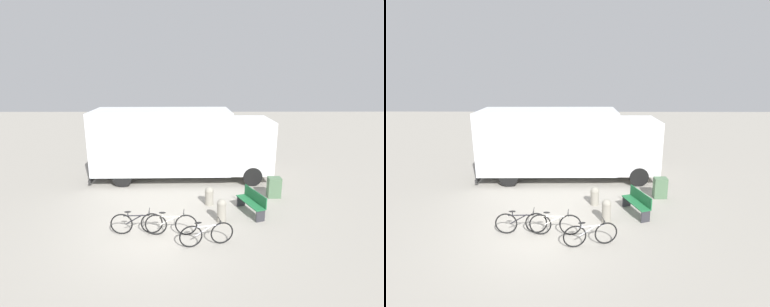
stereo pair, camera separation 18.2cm
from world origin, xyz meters
TOP-DOWN VIEW (x-y plane):
  - ground_plane at (0.00, 0.00)m, footprint 60.00×60.00m
  - delivery_truck at (0.55, 5.38)m, footprint 8.41×2.64m
  - park_bench at (3.31, 1.55)m, footprint 0.87×1.50m
  - bicycle_near at (-0.65, 0.12)m, footprint 1.66×0.44m
  - bicycle_middle at (0.44, 0.04)m, footprint 1.66×0.44m
  - bicycle_far at (1.54, -0.56)m, footprint 1.64×0.50m
  - bollard_near_bench at (2.13, 0.89)m, footprint 0.32×0.32m
  - bollard_far_bench at (1.79, 2.29)m, footprint 0.34×0.34m
  - utility_box at (4.51, 3.01)m, footprint 0.52×0.40m

SIDE VIEW (x-z plane):
  - ground_plane at x=0.00m, z-range 0.00..0.00m
  - bicycle_near at x=-0.65m, z-range -0.02..0.77m
  - bicycle_middle at x=0.44m, z-range -0.02..0.77m
  - bicycle_far at x=1.54m, z-range -0.02..0.77m
  - bollard_far_bench at x=1.79m, z-range 0.03..0.76m
  - utility_box at x=4.51m, z-range 0.00..0.85m
  - bollard_near_bench at x=2.13m, z-range 0.04..0.88m
  - park_bench at x=3.31m, z-range 0.03..0.89m
  - delivery_truck at x=0.55m, z-range 0.15..3.46m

